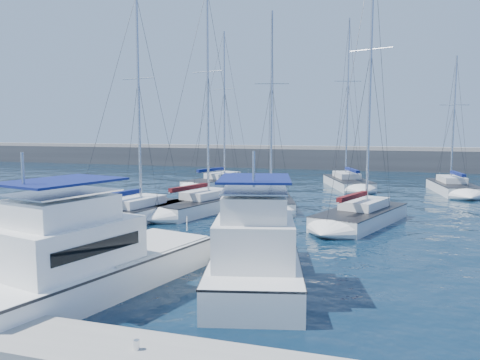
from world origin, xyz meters
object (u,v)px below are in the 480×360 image
(sailboat_mid_b, at_px, (202,205))
(motor_yacht_stbd_inner, at_px, (255,256))
(sailboat_mid_c, at_px, (271,202))
(sailboat_mid_d, at_px, (361,215))
(motor_yacht_port_outer, at_px, (2,258))
(sailboat_back_b, at_px, (348,182))
(sailboat_back_c, at_px, (453,188))
(sailboat_mid_a, at_px, (133,213))
(sailboat_back_a, at_px, (220,182))
(motor_yacht_port_inner, at_px, (87,263))

(sailboat_mid_b, bearing_deg, motor_yacht_stbd_inner, -45.28)
(sailboat_mid_c, xyz_separation_m, sailboat_mid_d, (6.83, -3.90, 0.01))
(motor_yacht_port_outer, xyz_separation_m, motor_yacht_stbd_inner, (9.74, 2.53, 0.19))
(sailboat_mid_c, relative_size, sailboat_back_b, 0.86)
(sailboat_mid_d, bearing_deg, sailboat_back_c, 86.43)
(sailboat_mid_a, distance_m, sailboat_back_a, 18.55)
(sailboat_back_b, bearing_deg, motor_yacht_port_inner, -119.85)
(sailboat_mid_a, distance_m, sailboat_back_c, 30.56)
(sailboat_mid_c, bearing_deg, motor_yacht_port_outer, -124.78)
(sailboat_mid_a, bearing_deg, motor_yacht_stbd_inner, -30.22)
(sailboat_mid_a, distance_m, sailboat_mid_c, 10.57)
(sailboat_back_c, bearing_deg, motor_yacht_port_inner, -123.88)
(sailboat_mid_a, relative_size, sailboat_back_a, 0.92)
(motor_yacht_stbd_inner, bearing_deg, sailboat_back_c, 56.93)
(motor_yacht_port_inner, xyz_separation_m, sailboat_mid_a, (-5.39, 12.54, -0.61))
(motor_yacht_stbd_inner, xyz_separation_m, sailboat_mid_a, (-11.07, 9.83, -0.61))
(sailboat_mid_a, height_order, sailboat_back_a, sailboat_back_a)
(sailboat_mid_d, bearing_deg, sailboat_back_a, 154.35)
(sailboat_back_a, distance_m, sailboat_back_b, 13.29)
(sailboat_back_c, bearing_deg, sailboat_back_a, 179.13)
(sailboat_mid_c, height_order, sailboat_back_b, sailboat_back_b)
(sailboat_mid_d, bearing_deg, motor_yacht_port_outer, -110.09)
(sailboat_mid_a, relative_size, sailboat_back_c, 1.13)
(motor_yacht_port_inner, bearing_deg, sailboat_mid_b, 111.44)
(motor_yacht_port_outer, bearing_deg, motor_yacht_stbd_inner, 29.00)
(sailboat_mid_b, distance_m, sailboat_mid_c, 5.34)
(motor_yacht_port_inner, height_order, sailboat_mid_d, sailboat_mid_d)
(sailboat_mid_a, relative_size, sailboat_back_b, 0.84)
(motor_yacht_port_inner, bearing_deg, sailboat_back_c, 77.47)
(motor_yacht_port_inner, distance_m, sailboat_mid_d, 18.40)
(sailboat_mid_a, xyz_separation_m, sailboat_mid_b, (3.00, 4.61, 0.01))
(motor_yacht_stbd_inner, bearing_deg, sailboat_mid_c, 87.68)
(sailboat_mid_c, distance_m, sailboat_back_b, 15.75)
(sailboat_back_a, bearing_deg, motor_yacht_stbd_inner, -48.66)
(sailboat_mid_b, distance_m, sailboat_back_a, 14.40)
(motor_yacht_port_outer, height_order, sailboat_back_b, sailboat_back_b)
(motor_yacht_stbd_inner, bearing_deg, sailboat_back_b, 74.41)
(motor_yacht_stbd_inner, relative_size, sailboat_back_c, 0.71)
(motor_yacht_port_outer, bearing_deg, sailboat_mid_c, 86.94)
(motor_yacht_stbd_inner, distance_m, sailboat_back_c, 32.97)
(sailboat_back_a, relative_size, sailboat_back_b, 0.92)
(sailboat_mid_b, relative_size, sailboat_mid_d, 0.92)
(sailboat_back_a, bearing_deg, sailboat_back_b, 36.25)
(motor_yacht_port_inner, relative_size, sailboat_back_a, 0.66)
(sailboat_mid_d, bearing_deg, sailboat_mid_c, 169.67)
(motor_yacht_port_outer, bearing_deg, sailboat_back_a, 108.06)
(sailboat_mid_d, height_order, sailboat_back_a, sailboat_mid_d)
(sailboat_mid_a, height_order, sailboat_back_b, sailboat_back_b)
(sailboat_back_a, bearing_deg, sailboat_mid_a, -69.11)
(sailboat_mid_b, height_order, sailboat_back_a, sailboat_mid_b)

